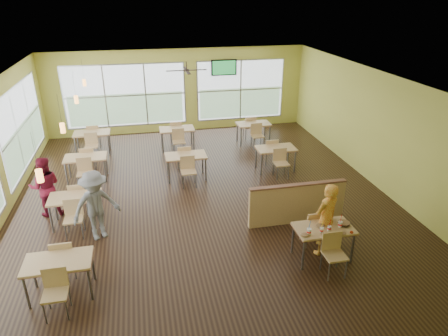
# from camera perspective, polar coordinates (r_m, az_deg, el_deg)

# --- Properties ---
(room) EXTENTS (12.00, 12.04, 3.20)m
(room) POSITION_cam_1_polar(r_m,az_deg,el_deg) (10.18, -2.94, 3.28)
(room) COLOR black
(room) RESTS_ON ground
(window_bays) EXTENTS (9.24, 10.24, 2.38)m
(window_bays) POSITION_cam_1_polar(r_m,az_deg,el_deg) (13.08, -16.81, 6.49)
(window_bays) COLOR white
(window_bays) RESTS_ON room
(main_table) EXTENTS (1.22, 1.52, 0.87)m
(main_table) POSITION_cam_1_polar(r_m,az_deg,el_deg) (8.62, 14.03, -8.91)
(main_table) COLOR tan
(main_table) RESTS_ON floor
(half_wall_divider) EXTENTS (2.40, 0.14, 1.04)m
(half_wall_divider) POSITION_cam_1_polar(r_m,az_deg,el_deg) (9.80, 10.39, -4.97)
(half_wall_divider) COLOR tan
(half_wall_divider) RESTS_ON floor
(dining_tables) EXTENTS (6.92, 8.72, 0.87)m
(dining_tables) POSITION_cam_1_polar(r_m,az_deg,el_deg) (12.03, -9.13, 1.42)
(dining_tables) COLOR tan
(dining_tables) RESTS_ON floor
(pendant_lights) EXTENTS (0.11, 7.31, 0.86)m
(pendant_lights) POSITION_cam_1_polar(r_m,az_deg,el_deg) (10.59, -21.17, 7.35)
(pendant_lights) COLOR #2D2119
(pendant_lights) RESTS_ON ceiling
(ceiling_fan) EXTENTS (1.25, 1.25, 0.29)m
(ceiling_fan) POSITION_cam_1_polar(r_m,az_deg,el_deg) (12.69, -5.37, 13.75)
(ceiling_fan) COLOR #2D2119
(ceiling_fan) RESTS_ON ceiling
(tv_backwall) EXTENTS (1.00, 0.07, 0.60)m
(tv_backwall) POSITION_cam_1_polar(r_m,az_deg,el_deg) (15.88, -0.01, 14.16)
(tv_backwall) COLOR black
(tv_backwall) RESTS_ON wall_back
(man_plaid) EXTENTS (0.71, 0.60, 1.65)m
(man_plaid) POSITION_cam_1_polar(r_m,az_deg,el_deg) (8.69, 14.35, -7.14)
(man_plaid) COLOR orange
(man_plaid) RESTS_ON floor
(patron_maroon) EXTENTS (0.82, 0.67, 1.55)m
(patron_maroon) POSITION_cam_1_polar(r_m,az_deg,el_deg) (10.81, -24.18, -2.45)
(patron_maroon) COLOR maroon
(patron_maroon) RESTS_ON floor
(patron_grey) EXTENTS (1.23, 1.01, 1.66)m
(patron_grey) POSITION_cam_1_polar(r_m,az_deg,el_deg) (9.37, -17.85, -5.13)
(patron_grey) COLOR slate
(patron_grey) RESTS_ON floor
(cup_blue) EXTENTS (0.10, 0.10, 0.36)m
(cup_blue) POSITION_cam_1_polar(r_m,az_deg,el_deg) (8.23, 12.05, -8.86)
(cup_blue) COLOR white
(cup_blue) RESTS_ON main_table
(cup_yellow) EXTENTS (0.09, 0.09, 0.31)m
(cup_yellow) POSITION_cam_1_polar(r_m,az_deg,el_deg) (8.35, 13.77, -8.59)
(cup_yellow) COLOR white
(cup_yellow) RESTS_ON main_table
(cup_red_near) EXTENTS (0.08, 0.08, 0.30)m
(cup_red_near) POSITION_cam_1_polar(r_m,az_deg,el_deg) (8.45, 14.81, -8.29)
(cup_red_near) COLOR white
(cup_red_near) RESTS_ON main_table
(cup_red_far) EXTENTS (0.09, 0.09, 0.34)m
(cup_red_far) POSITION_cam_1_polar(r_m,az_deg,el_deg) (8.62, 16.26, -7.70)
(cup_red_far) COLOR white
(cup_red_far) RESTS_ON main_table
(food_basket) EXTENTS (0.26, 0.26, 0.06)m
(food_basket) POSITION_cam_1_polar(r_m,az_deg,el_deg) (8.74, 16.77, -7.57)
(food_basket) COLOR black
(food_basket) RESTS_ON main_table
(ketchup_cup) EXTENTS (0.07, 0.07, 0.03)m
(ketchup_cup) POSITION_cam_1_polar(r_m,az_deg,el_deg) (8.53, 17.76, -8.73)
(ketchup_cup) COLOR #9E2000
(ketchup_cup) RESTS_ON main_table
(wrapper_left) EXTENTS (0.20, 0.18, 0.04)m
(wrapper_left) POSITION_cam_1_polar(r_m,az_deg,el_deg) (8.21, 11.51, -9.32)
(wrapper_left) COLOR #9D754B
(wrapper_left) RESTS_ON main_table
(wrapper_mid) EXTENTS (0.20, 0.18, 0.05)m
(wrapper_mid) POSITION_cam_1_polar(r_m,az_deg,el_deg) (8.57, 13.62, -7.96)
(wrapper_mid) COLOR #9D754B
(wrapper_mid) RESTS_ON main_table
(wrapper_right) EXTENTS (0.15, 0.14, 0.03)m
(wrapper_right) POSITION_cam_1_polar(r_m,az_deg,el_deg) (8.45, 16.69, -8.92)
(wrapper_right) COLOR #9D754B
(wrapper_right) RESTS_ON main_table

